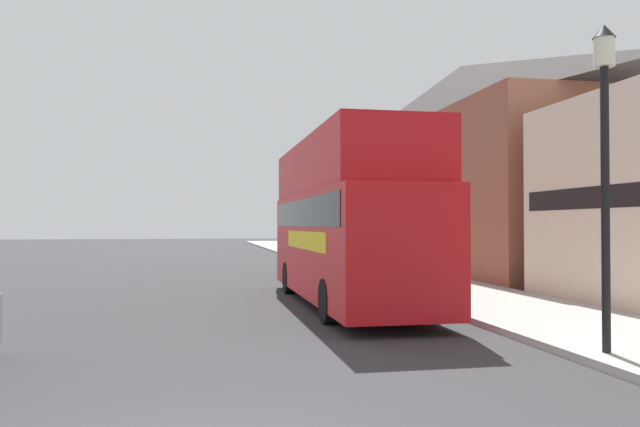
% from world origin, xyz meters
% --- Properties ---
extents(ground_plane, '(144.00, 144.00, 0.00)m').
position_xyz_m(ground_plane, '(0.00, 21.00, 0.00)').
color(ground_plane, '#333335').
extents(sidewalk, '(3.88, 108.00, 0.14)m').
position_xyz_m(sidewalk, '(7.55, 18.00, 0.07)').
color(sidewalk, '#ADAAA3').
rests_on(sidewalk, ground_plane).
extents(brick_terrace_rear, '(6.00, 20.68, 9.92)m').
position_xyz_m(brick_terrace_rear, '(12.49, 23.06, 4.96)').
color(brick_terrace_rear, '#935642').
rests_on(brick_terrace_rear, ground_plane).
extents(tour_bus, '(2.47, 10.05, 4.32)m').
position_xyz_m(tour_bus, '(3.73, 10.73, 1.90)').
color(tour_bus, red).
rests_on(tour_bus, ground_plane).
extents(parked_car_ahead_of_bus, '(1.97, 4.31, 1.52)m').
position_xyz_m(parked_car_ahead_of_bus, '(4.45, 19.17, 0.72)').
color(parked_car_ahead_of_bus, black).
rests_on(parked_car_ahead_of_bus, ground_plane).
extents(lamp_post_nearest, '(0.35, 0.35, 5.12)m').
position_xyz_m(lamp_post_nearest, '(6.12, 3.24, 3.64)').
color(lamp_post_nearest, black).
rests_on(lamp_post_nearest, sidewalk).
extents(lamp_post_second, '(0.35, 0.35, 4.58)m').
position_xyz_m(lamp_post_second, '(6.00, 12.32, 3.31)').
color(lamp_post_second, black).
rests_on(lamp_post_second, sidewalk).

